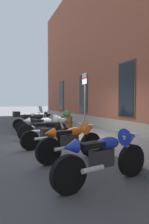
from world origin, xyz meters
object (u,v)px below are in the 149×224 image
(motorcycle_white_sport, at_px, (45,126))
(motorcycle_blue_sport, at_px, (107,154))
(motorcycle_black_sport, at_px, (38,122))
(parking_sign, at_px, (85,95))
(motorcycle_orange_sport, at_px, (73,139))
(motorcycle_silver_touring, at_px, (29,120))
(barrel_planter, at_px, (67,120))
(motorcycle_black_naked, at_px, (49,133))

(motorcycle_white_sport, bearing_deg, motorcycle_blue_sport, -0.36)
(motorcycle_black_sport, distance_m, parking_sign, 3.07)
(motorcycle_white_sport, height_order, motorcycle_orange_sport, motorcycle_white_sport)
(motorcycle_blue_sport, bearing_deg, motorcycle_silver_touring, -179.27)
(motorcycle_white_sport, height_order, barrel_planter, barrel_planter)
(motorcycle_white_sport, distance_m, barrel_planter, 2.53)
(motorcycle_black_sport, xyz_separation_m, motorcycle_orange_sport, (5.00, -0.08, -0.03))
(motorcycle_black_sport, distance_m, motorcycle_orange_sport, 5.00)
(motorcycle_white_sport, xyz_separation_m, parking_sign, (0.74, 1.46, 1.26))
(motorcycle_white_sport, height_order, motorcycle_black_naked, motorcycle_white_sport)
(motorcycle_black_sport, height_order, motorcycle_orange_sport, motorcycle_black_sport)
(motorcycle_black_sport, height_order, motorcycle_white_sport, motorcycle_black_sport)
(motorcycle_silver_touring, bearing_deg, barrel_planter, 50.97)
(barrel_planter, bearing_deg, motorcycle_black_naked, -28.31)
(motorcycle_silver_touring, xyz_separation_m, motorcycle_white_sport, (3.37, 0.14, 0.01))
(motorcycle_black_naked, distance_m, motorcycle_orange_sport, 1.73)
(motorcycle_white_sport, bearing_deg, barrel_planter, 139.54)
(motorcycle_black_sport, distance_m, barrel_planter, 1.63)
(motorcycle_black_naked, distance_m, parking_sign, 2.34)
(motorcycle_blue_sport, bearing_deg, parking_sign, 160.63)
(motorcycle_silver_touring, bearing_deg, parking_sign, 21.31)
(barrel_planter, bearing_deg, motorcycle_blue_sport, -13.60)
(motorcycle_white_sport, relative_size, motorcycle_orange_sport, 1.09)
(motorcycle_black_sport, bearing_deg, motorcycle_white_sport, -1.01)
(motorcycle_orange_sport, bearing_deg, motorcycle_blue_sport, 0.57)
(motorcycle_silver_touring, distance_m, parking_sign, 4.59)
(parking_sign, bearing_deg, barrel_planter, 176.18)
(motorcycle_silver_touring, relative_size, motorcycle_orange_sport, 1.03)
(motorcycle_black_naked, xyz_separation_m, motorcycle_blue_sport, (3.39, 0.23, 0.07))
(motorcycle_black_sport, bearing_deg, motorcycle_silver_touring, -174.32)
(motorcycle_orange_sport, bearing_deg, motorcycle_white_sport, 179.17)
(motorcycle_orange_sport, distance_m, barrel_planter, 5.50)
(motorcycle_black_naked, height_order, barrel_planter, barrel_planter)
(motorcycle_blue_sport, distance_m, barrel_planter, 7.12)
(motorcycle_blue_sport, relative_size, parking_sign, 0.84)
(motorcycle_black_sport, relative_size, motorcycle_orange_sport, 1.02)
(motorcycle_silver_touring, xyz_separation_m, parking_sign, (4.11, 1.60, 1.27))
(motorcycle_black_sport, xyz_separation_m, motorcycle_black_naked, (3.28, -0.29, -0.10))
(motorcycle_white_sport, relative_size, motorcycle_blue_sport, 1.00)
(motorcycle_black_naked, bearing_deg, motorcycle_black_sport, 175.01)
(motorcycle_black_sport, relative_size, barrel_planter, 2.08)
(motorcycle_silver_touring, bearing_deg, motorcycle_black_sport, 5.68)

